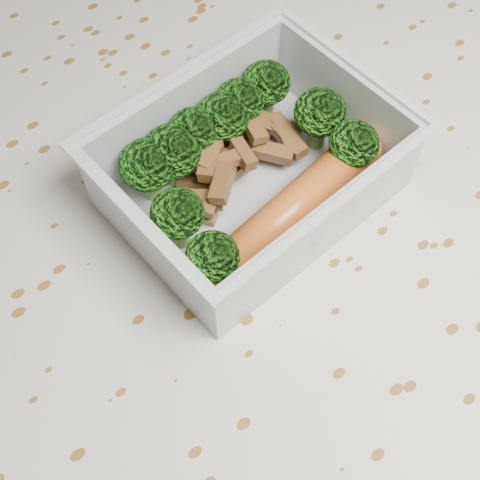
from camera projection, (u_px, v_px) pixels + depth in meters
dining_table at (253, 317)px, 0.53m from camera, size 1.40×0.90×0.75m
tablecloth at (254, 289)px, 0.49m from camera, size 1.46×0.96×0.19m
lunch_container at (252, 175)px, 0.46m from camera, size 0.20×0.16×0.07m
broccoli_florets at (229, 145)px, 0.46m from camera, size 0.17×0.13×0.05m
meat_pile at (238, 155)px, 0.48m from camera, size 0.12×0.07×0.03m
sausage at (296, 208)px, 0.45m from camera, size 0.17×0.05×0.03m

